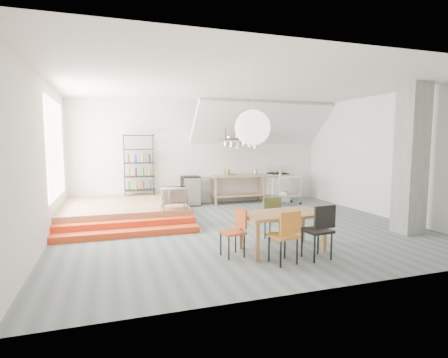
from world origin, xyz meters
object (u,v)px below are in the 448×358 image
object	(u,v)px
rolling_cart	(286,186)
mini_fridge	(191,191)
dining_table	(282,217)
stove	(277,186)

from	to	relation	value
rolling_cart	mini_fridge	size ratio (longest dim) A/B	1.09
rolling_cart	dining_table	bearing A→B (deg)	-128.11
stove	dining_table	size ratio (longest dim) A/B	0.78
stove	dining_table	distance (m)	5.50
dining_table	rolling_cart	size ratio (longest dim) A/B	1.51
dining_table	rolling_cart	xyz separation A→B (m)	(2.28, 4.17, -0.03)
rolling_cart	stove	bearing A→B (deg)	72.92
rolling_cart	mini_fridge	xyz separation A→B (m)	(-2.85, 0.83, -0.14)
stove	mini_fridge	distance (m)	2.96
dining_table	mini_fridge	distance (m)	5.03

